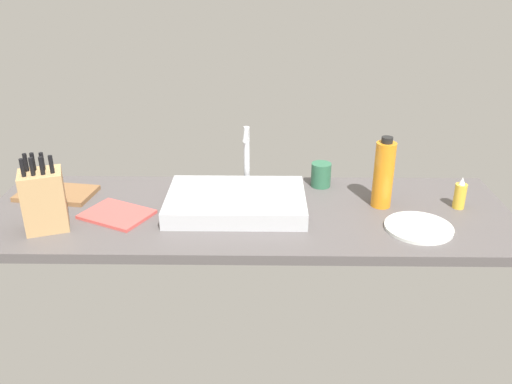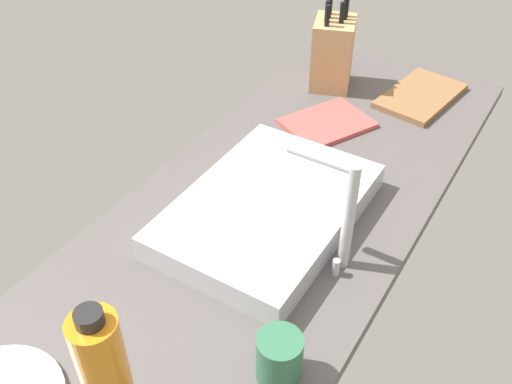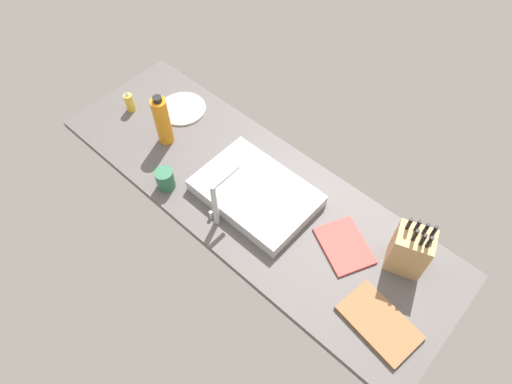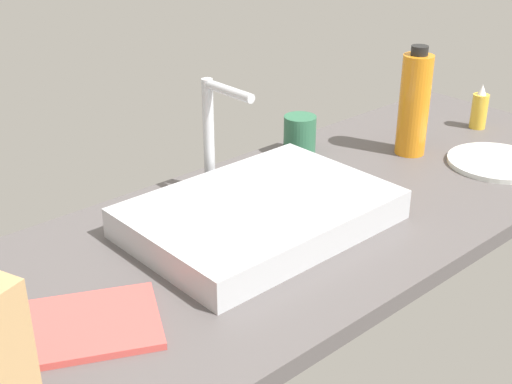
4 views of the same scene
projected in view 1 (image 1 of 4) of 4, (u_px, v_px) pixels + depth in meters
countertop_slab at (248, 215)px, 198.73cm from camera, size 192.91×64.17×3.50cm
sink_basin at (236, 202)px, 197.87cm from camera, size 50.55×34.84×6.17cm
faucet at (247, 153)px, 209.65cm from camera, size 5.50×15.01×25.44cm
knife_block at (44, 200)px, 181.27cm from camera, size 16.95×15.64×26.87cm
cutting_board at (57, 193)px, 209.85cm from camera, size 30.90×21.17×1.80cm
soap_bottle at (460, 195)px, 198.18cm from camera, size 4.36×4.36×12.24cm
water_bottle at (384, 174)px, 196.77cm from camera, size 7.42×7.42×27.01cm
dinner_plate at (419, 228)px, 184.61cm from camera, size 23.30×23.30×1.20cm
dish_towel at (117, 214)px, 193.84cm from camera, size 28.46×25.84×1.20cm
coffee_mug at (321, 175)px, 216.84cm from camera, size 7.99×7.99×9.76cm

